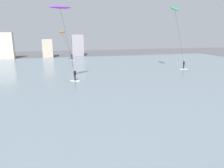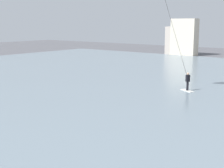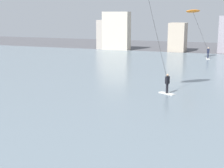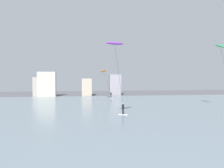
# 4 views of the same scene
# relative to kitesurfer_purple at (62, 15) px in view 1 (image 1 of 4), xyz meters

# --- Properties ---
(water_bay) EXTENTS (84.00, 52.00, 0.10)m
(water_bay) POSITION_rel_kitesurfer_purple_xyz_m (2.19, 6.08, -8.76)
(water_bay) COLOR slate
(water_bay) RESTS_ON ground
(far_shore_buildings) EXTENTS (24.32, 5.17, 6.79)m
(far_shore_buildings) POSITION_rel_kitesurfer_purple_xyz_m (-6.77, 33.94, -5.86)
(far_shore_buildings) COLOR #A89E93
(far_shore_buildings) RESTS_ON ground
(kitesurfer_purple) EXTENTS (3.84, 4.68, 9.88)m
(kitesurfer_purple) POSITION_rel_kitesurfer_purple_xyz_m (0.00, 0.00, 0.00)
(kitesurfer_purple) COLOR silver
(kitesurfer_purple) RESTS_ON water_bay
(kitesurfer_orange) EXTENTS (3.56, 4.89, 7.01)m
(kitesurfer_orange) POSITION_rel_kitesurfer_purple_xyz_m (0.65, 23.46, -2.46)
(kitesurfer_orange) COLOR silver
(kitesurfer_orange) RESTS_ON water_bay
(kitesurfer_green) EXTENTS (4.56, 3.25, 11.18)m
(kitesurfer_green) POSITION_rel_kitesurfer_purple_xyz_m (19.04, 6.53, 0.86)
(kitesurfer_green) COLOR silver
(kitesurfer_green) RESTS_ON water_bay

